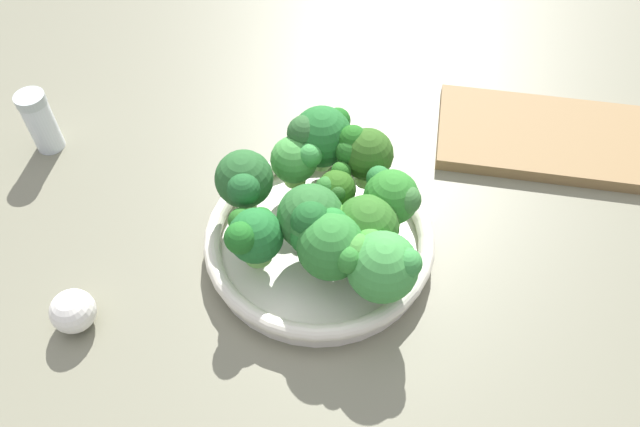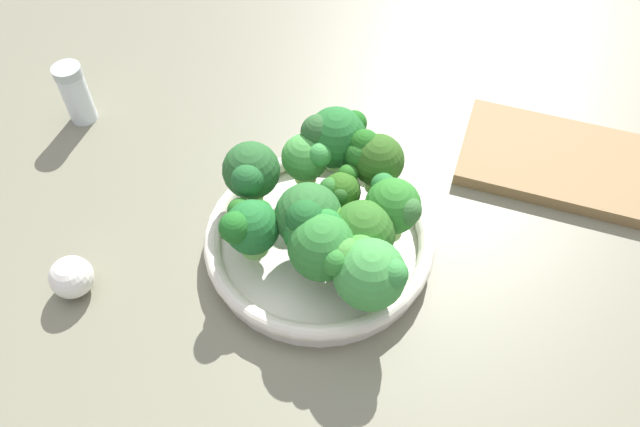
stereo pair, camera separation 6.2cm
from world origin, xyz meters
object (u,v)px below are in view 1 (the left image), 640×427
(broccoli_floret_4, at_px, (336,189))
(broccoli_floret_3, at_px, (329,243))
(cutting_board, at_px, (548,138))
(broccoli_floret_1, at_px, (391,198))
(broccoli_floret_10, at_px, (297,160))
(broccoli_floret_2, at_px, (379,263))
(garlic_bulb, at_px, (73,311))
(bowl, at_px, (320,241))
(broccoli_floret_8, at_px, (363,228))
(broccoli_floret_6, at_px, (363,153))
(broccoli_floret_9, at_px, (320,136))
(pepper_shaker, at_px, (40,121))
(broccoli_floret_5, at_px, (244,182))
(broccoli_floret_7, at_px, (311,221))
(broccoli_floret_0, at_px, (253,235))

(broccoli_floret_4, bearing_deg, broccoli_floret_3, 63.76)
(broccoli_floret_3, distance_m, cutting_board, 0.35)
(cutting_board, bearing_deg, broccoli_floret_1, 15.47)
(broccoli_floret_10, height_order, cutting_board, broccoli_floret_10)
(broccoli_floret_2, bearing_deg, broccoli_floret_4, -90.21)
(broccoli_floret_1, xyz_separation_m, garlic_bulb, (0.32, -0.02, -0.05))
(bowl, height_order, broccoli_floret_8, broccoli_floret_8)
(broccoli_floret_6, xyz_separation_m, broccoli_floret_9, (0.03, -0.04, 0.00))
(bowl, height_order, garlic_bulb, garlic_bulb)
(bowl, distance_m, pepper_shaker, 0.36)
(broccoli_floret_3, xyz_separation_m, broccoli_floret_8, (-0.04, -0.01, -0.01))
(broccoli_floret_5, bearing_deg, pepper_shaker, -47.25)
(broccoli_floret_1, height_order, garlic_bulb, broccoli_floret_1)
(bowl, bearing_deg, broccoli_floret_8, 130.38)
(broccoli_floret_3, xyz_separation_m, broccoli_floret_10, (-0.01, -0.12, -0.01))
(broccoli_floret_9, bearing_deg, broccoli_floret_10, 24.11)
(broccoli_floret_5, bearing_deg, bowl, 138.29)
(broccoli_floret_3, distance_m, garlic_bulb, 0.25)
(bowl, relative_size, broccoli_floret_3, 3.06)
(broccoli_floret_4, bearing_deg, garlic_bulb, 4.65)
(broccoli_floret_9, xyz_separation_m, cutting_board, (-0.28, 0.04, -0.07))
(broccoli_floret_2, relative_size, broccoli_floret_10, 1.23)
(cutting_board, xyz_separation_m, pepper_shaker, (0.57, -0.21, 0.03))
(broccoli_floret_4, distance_m, garlic_bulb, 0.28)
(broccoli_floret_5, distance_m, garlic_bulb, 0.20)
(broccoli_floret_1, xyz_separation_m, broccoli_floret_7, (0.08, -0.00, 0.00))
(broccoli_floret_9, xyz_separation_m, pepper_shaker, (0.28, -0.17, -0.04))
(broccoli_floret_5, height_order, broccoli_floret_7, broccoli_floret_7)
(broccoli_floret_6, height_order, broccoli_floret_8, broccoli_floret_6)
(cutting_board, xyz_separation_m, garlic_bulb, (0.57, 0.05, 0.01))
(broccoli_floret_10, bearing_deg, broccoli_floret_6, 159.75)
(broccoli_floret_5, distance_m, broccoli_floret_9, 0.10)
(broccoli_floret_2, bearing_deg, broccoli_floret_3, -44.53)
(broccoli_floret_6, xyz_separation_m, garlic_bulb, (0.32, 0.05, -0.05))
(broccoli_floret_3, distance_m, broccoli_floret_5, 0.11)
(broccoli_floret_0, distance_m, broccoli_floret_1, 0.14)
(broccoli_floret_2, bearing_deg, bowl, -72.51)
(cutting_board, bearing_deg, broccoli_floret_2, 24.88)
(bowl, distance_m, broccoli_floret_0, 0.09)
(broccoli_floret_5, bearing_deg, broccoli_floret_4, 160.44)
(broccoli_floret_3, xyz_separation_m, cutting_board, (-0.33, -0.10, -0.07))
(broccoli_floret_8, bearing_deg, broccoli_floret_2, 84.22)
(broccoli_floret_3, relative_size, broccoli_floret_10, 1.30)
(broccoli_floret_1, xyz_separation_m, broccoli_floret_8, (0.04, 0.02, -0.01))
(broccoli_floret_6, height_order, broccoli_floret_7, broccoli_floret_7)
(broccoli_floret_0, bearing_deg, bowl, -174.79)
(bowl, bearing_deg, broccoli_floret_10, -91.23)
(bowl, xyz_separation_m, broccoli_floret_6, (-0.07, -0.05, 0.06))
(broccoli_floret_7, height_order, pepper_shaker, broccoli_floret_7)
(broccoli_floret_6, distance_m, cutting_board, 0.26)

